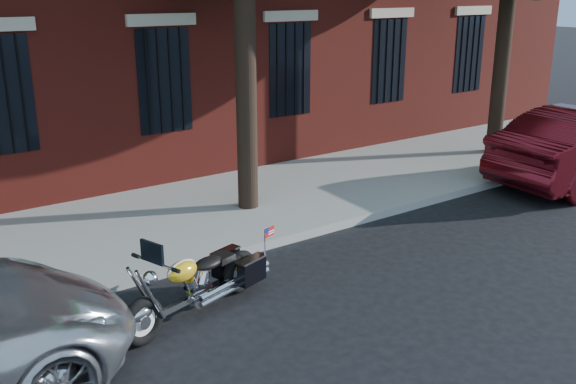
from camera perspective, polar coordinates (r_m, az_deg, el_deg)
ground at (r=9.21m, az=3.61°, el=-7.49°), size 120.00×120.00×0.00m
curb at (r=10.19m, az=-1.31°, el=-4.44°), size 40.00×0.16×0.15m
sidewalk at (r=11.69m, az=-6.55°, el=-1.61°), size 40.00×3.60×0.15m
motorcycle at (r=8.12m, az=-7.66°, el=-8.08°), size 2.37×1.09×1.20m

